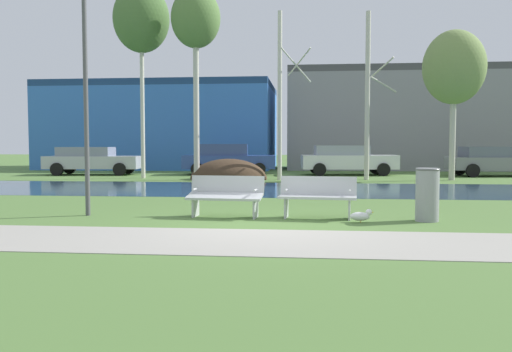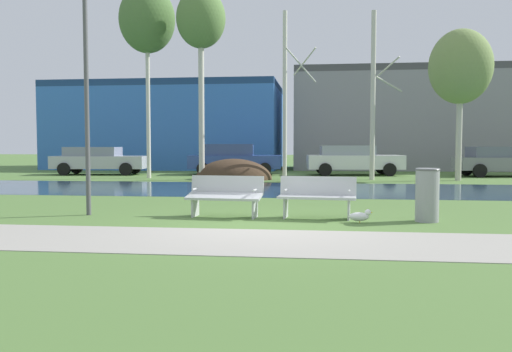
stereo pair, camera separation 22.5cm
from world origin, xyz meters
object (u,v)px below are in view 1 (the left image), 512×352
at_px(bench_left, 226,195).
at_px(parked_sedan_second_blue, 227,159).
at_px(bench_right, 318,196).
at_px(parked_wagon_fourth_grey, 495,161).
at_px(trash_bin, 427,194).
at_px(parked_hatch_third_white, 347,159).
at_px(seagull, 361,216).
at_px(streetlamp, 85,35).
at_px(parked_van_nearest_silver, 92,160).

xyz_separation_m(bench_left, parked_sedan_second_blue, (-2.44, 15.84, 0.35)).
height_order(bench_right, parked_wagon_fourth_grey, parked_wagon_fourth_grey).
height_order(bench_left, trash_bin, trash_bin).
xyz_separation_m(trash_bin, parked_hatch_third_white, (-0.46, 16.16, 0.24)).
height_order(seagull, parked_sedan_second_blue, parked_sedan_second_blue).
bearing_deg(streetlamp, parked_van_nearest_silver, 112.83).
bearing_deg(parked_wagon_fourth_grey, seagull, -116.28).
distance_m(bench_right, parked_sedan_second_blue, 16.44).
distance_m(parked_van_nearest_silver, parked_sedan_second_blue, 6.94).
bearing_deg(parked_van_nearest_silver, streetlamp, -67.17).
relative_size(parked_hatch_third_white, parked_wagon_fourth_grey, 1.04).
relative_size(bench_right, parked_sedan_second_blue, 0.34).
height_order(streetlamp, parked_hatch_third_white, streetlamp).
bearing_deg(bench_left, parked_wagon_fourth_grey, 55.46).
bearing_deg(bench_right, parked_wagon_fourth_grey, 60.57).
xyz_separation_m(parked_sedan_second_blue, parked_hatch_third_white, (6.11, 0.13, -0.03)).
relative_size(parked_van_nearest_silver, parked_sedan_second_blue, 1.00).
xyz_separation_m(parked_sedan_second_blue, parked_wagon_fourth_grey, (13.23, -0.16, -0.06)).
bearing_deg(trash_bin, parked_wagon_fourth_grey, 67.24).
xyz_separation_m(bench_right, streetlamp, (-4.97, -0.06, 3.41)).
height_order(bench_right, parked_van_nearest_silver, parked_van_nearest_silver).
bearing_deg(parked_wagon_fourth_grey, parked_hatch_third_white, 177.68).
distance_m(streetlamp, parked_van_nearest_silver, 16.54).
xyz_separation_m(trash_bin, parked_wagon_fourth_grey, (6.66, 15.87, 0.21)).
height_order(bench_left, parked_van_nearest_silver, parked_van_nearest_silver).
distance_m(streetlamp, parked_wagon_fourth_grey, 21.17).
bearing_deg(parked_wagon_fourth_grey, trash_bin, -112.76).
distance_m(seagull, parked_van_nearest_silver, 19.63).
bearing_deg(parked_van_nearest_silver, parked_hatch_third_white, 4.65).
bearing_deg(streetlamp, trash_bin, -1.06).
xyz_separation_m(parked_van_nearest_silver, parked_hatch_third_white, (12.99, 1.06, 0.03)).
bearing_deg(parked_van_nearest_silver, trash_bin, -48.31).
bearing_deg(parked_sedan_second_blue, parked_wagon_fourth_grey, -0.70).
bearing_deg(streetlamp, bench_right, 0.69).
xyz_separation_m(bench_right, seagull, (0.85, -0.51, -0.34)).
bearing_deg(bench_left, streetlamp, -178.87).
height_order(parked_van_nearest_silver, parked_wagon_fourth_grey, parked_wagon_fourth_grey).
distance_m(trash_bin, seagull, 1.44).
distance_m(bench_right, trash_bin, 2.19).
height_order(bench_right, parked_sedan_second_blue, parked_sedan_second_blue).
distance_m(parked_van_nearest_silver, parked_hatch_third_white, 13.03).
bearing_deg(bench_right, parked_hatch_third_white, 83.85).
xyz_separation_m(bench_right, parked_wagon_fourth_grey, (8.84, 15.68, 0.29)).
xyz_separation_m(streetlamp, parked_sedan_second_blue, (0.58, 15.90, -3.06)).
height_order(trash_bin, parked_van_nearest_silver, parked_van_nearest_silver).
distance_m(trash_bin, parked_wagon_fourth_grey, 17.21).
distance_m(bench_left, streetlamp, 4.55).
height_order(parked_hatch_third_white, parked_wagon_fourth_grey, parked_hatch_third_white).
bearing_deg(trash_bin, parked_hatch_third_white, 91.64).
relative_size(parked_sedan_second_blue, parked_wagon_fourth_grey, 1.03).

